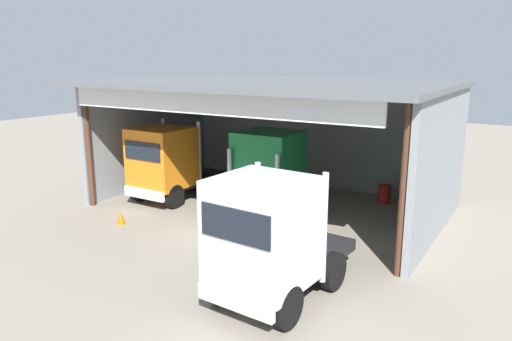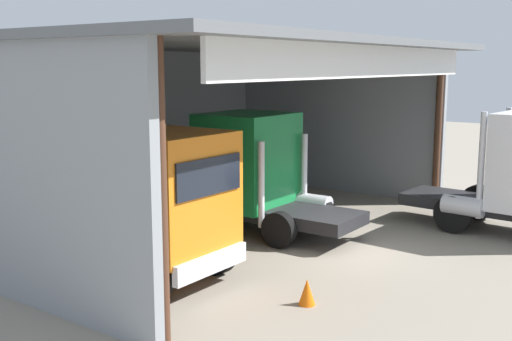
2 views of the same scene
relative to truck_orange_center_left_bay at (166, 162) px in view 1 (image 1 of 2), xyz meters
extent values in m
plane|color=gray|center=(4.61, -2.56, -1.85)|extent=(80.00, 80.00, 0.00)
cube|color=gray|center=(4.61, 6.30, 0.88)|extent=(14.52, 0.24, 5.46)
cube|color=gray|center=(-2.65, 1.87, 0.88)|extent=(0.24, 8.86, 5.46)
cube|color=gray|center=(11.87, 1.87, 0.88)|extent=(0.24, 8.86, 5.46)
cube|color=slate|center=(4.61, 1.29, 3.72)|extent=(15.12, 10.01, 0.20)
cylinder|color=#4C2D1E|center=(-2.40, -2.41, 0.88)|extent=(0.24, 0.24, 5.46)
cylinder|color=#4C2D1E|center=(11.62, -2.41, 0.88)|extent=(0.24, 0.24, 5.46)
cube|color=white|center=(4.61, -3.02, 3.27)|extent=(13.07, 0.12, 0.90)
cube|color=orange|center=(0.02, -0.29, 0.30)|extent=(2.46, 2.42, 2.71)
cube|color=black|center=(0.01, -1.51, 0.78)|extent=(2.08, 0.07, 0.81)
cube|color=silver|center=(0.01, -1.54, -1.15)|extent=(2.32, 0.18, 0.44)
cube|color=#232326|center=(0.03, 1.61, -1.12)|extent=(1.86, 3.46, 0.36)
cylinder|color=silver|center=(1.13, 1.06, 0.28)|extent=(0.18, 0.18, 3.16)
cylinder|color=silver|center=(-1.07, 1.07, 0.28)|extent=(0.18, 0.18, 3.16)
cylinder|color=silver|center=(-1.07, 1.32, -1.00)|extent=(0.57, 1.20, 0.56)
cylinder|color=black|center=(1.09, -0.78, -1.30)|extent=(0.31, 1.09, 1.09)
cylinder|color=black|center=(-1.06, -0.76, -1.30)|extent=(0.31, 1.09, 1.09)
cylinder|color=black|center=(1.10, 1.60, -1.30)|extent=(0.31, 1.09, 1.09)
cylinder|color=black|center=(-1.04, 1.62, -1.30)|extent=(0.31, 1.09, 1.09)
cube|color=#197F3D|center=(4.92, 1.08, 0.31)|extent=(2.57, 2.35, 2.80)
cube|color=black|center=(4.92, 2.28, 0.80)|extent=(2.18, 0.06, 0.84)
cube|color=silver|center=(4.92, 2.31, -1.20)|extent=(2.43, 0.16, 0.44)
cube|color=#232326|center=(4.92, -0.81, -1.17)|extent=(1.93, 3.46, 0.36)
cylinder|color=silver|center=(3.77, -0.24, -0.14)|extent=(0.18, 0.18, 2.41)
cylinder|color=silver|center=(6.08, -0.24, -0.14)|extent=(0.18, 0.18, 2.41)
cylinder|color=silver|center=(6.08, -0.51, -1.05)|extent=(0.56, 1.20, 0.56)
cylinder|color=black|center=(3.79, 1.55, -1.35)|extent=(0.30, 1.00, 1.00)
cylinder|color=black|center=(6.05, 1.55, -1.35)|extent=(0.30, 1.00, 1.00)
cylinder|color=black|center=(3.79, -0.82, -1.35)|extent=(0.30, 1.00, 1.00)
cylinder|color=black|center=(6.06, -0.81, -1.35)|extent=(0.30, 1.00, 1.00)
cube|color=white|center=(9.06, -6.35, 0.37)|extent=(2.59, 2.50, 2.80)
cube|color=black|center=(8.98, -7.53, 0.86)|extent=(2.07, 0.20, 0.84)
cube|color=silver|center=(8.98, -7.56, -1.13)|extent=(2.32, 0.31, 0.44)
cube|color=#232326|center=(9.20, -4.27, -1.10)|extent=(2.07, 3.89, 0.36)
cylinder|color=silver|center=(10.24, -5.10, 0.27)|extent=(0.18, 0.18, 3.11)
cylinder|color=silver|center=(8.06, -4.96, 0.27)|extent=(0.18, 0.18, 3.11)
cylinder|color=silver|center=(8.09, -4.50, -0.98)|extent=(0.64, 1.23, 0.56)
cylinder|color=black|center=(10.10, -6.88, -1.28)|extent=(0.37, 1.15, 1.13)
cylinder|color=black|center=(7.97, -6.74, -1.28)|extent=(0.37, 1.15, 1.13)
cylinder|color=black|center=(10.27, -4.34, -1.28)|extent=(0.37, 1.15, 1.13)
cylinder|color=black|center=(8.14, -4.20, -1.28)|extent=(0.37, 1.15, 1.13)
cylinder|color=#B21E19|center=(8.90, 4.98, -1.42)|extent=(0.58, 0.58, 0.86)
cube|color=black|center=(10.44, 4.90, -1.35)|extent=(0.90, 0.60, 1.00)
cone|color=orange|center=(0.68, -3.58, -1.57)|extent=(0.36, 0.36, 0.56)
camera|label=1|loc=(15.17, -16.60, 4.78)|focal=33.91mm
camera|label=2|loc=(-10.05, -9.91, 3.14)|focal=43.62mm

